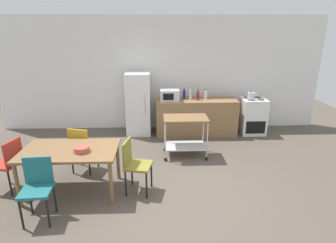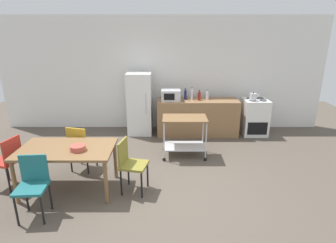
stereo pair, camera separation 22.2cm
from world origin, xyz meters
The scene contains 18 objects.
ground_plane centered at (0.00, 0.00, 0.00)m, with size 12.00×12.00×0.00m, color brown.
back_wall centered at (0.00, 3.20, 1.45)m, with size 8.40×0.12×2.90m, color white.
kitchen_counter centered at (0.90, 2.60, 0.45)m, with size 2.00×0.64×0.90m, color olive.
dining_table centered at (-1.47, 0.01, 0.67)m, with size 1.50×0.90×0.75m.
chair_teal centered at (-1.73, -0.67, 0.52)m, with size 0.43×0.43×0.89m.
chair_olive centered at (-0.45, -0.03, 0.52)m, with size 0.47×0.47×0.89m.
chair_mustard centered at (-1.46, 0.66, 0.52)m, with size 0.49×0.49×0.89m.
chair_red centered at (-2.48, 0.08, 0.52)m, with size 0.49×0.49×0.89m.
stove_oven centered at (2.35, 2.62, 0.45)m, with size 0.60×0.61×0.92m.
refrigerator centered at (-0.55, 2.70, 0.78)m, with size 0.60×0.63×1.55m.
kitchen_cart centered at (0.50, 1.31, 0.57)m, with size 0.91×0.57×0.85m.
microwave centered at (0.23, 2.55, 1.03)m, with size 0.46×0.35×0.26m.
bottle_hot_sauce centered at (0.59, 2.64, 1.02)m, with size 0.07×0.07×0.28m.
bottle_soda centered at (0.75, 2.63, 1.03)m, with size 0.06×0.06×0.31m.
bottle_vinegar centered at (0.92, 2.56, 1.00)m, with size 0.07×0.07×0.25m.
bottle_olive_oil centered at (1.13, 2.66, 1.00)m, with size 0.08×0.08×0.24m.
fruit_bowl centered at (-1.25, -0.09, 0.79)m, with size 0.24×0.24×0.08m, color #B24C3F.
kettle centered at (2.23, 2.52, 1.00)m, with size 0.24×0.17×0.19m.
Camera 2 is at (0.16, -4.08, 2.55)m, focal length 29.76 mm.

